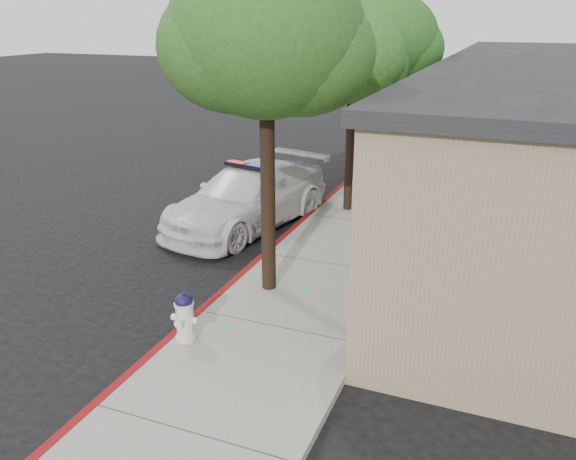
# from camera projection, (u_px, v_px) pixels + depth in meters

# --- Properties ---
(ground) EXTENTS (120.00, 120.00, 0.00)m
(ground) POSITION_uv_depth(u_px,v_px,m) (197.00, 317.00, 10.99)
(ground) COLOR black
(ground) RESTS_ON ground
(sidewalk) EXTENTS (3.20, 60.00, 0.15)m
(sidewalk) POSITION_uv_depth(u_px,v_px,m) (327.00, 266.00, 13.01)
(sidewalk) COLOR gray
(sidewalk) RESTS_ON ground
(red_curb) EXTENTS (0.14, 60.00, 0.16)m
(red_curb) POSITION_uv_depth(u_px,v_px,m) (265.00, 256.00, 13.54)
(red_curb) COLOR maroon
(red_curb) RESTS_ON ground
(police_car) EXTENTS (3.35, 5.85, 1.72)m
(police_car) POSITION_uv_depth(u_px,v_px,m) (248.00, 197.00, 15.47)
(police_car) COLOR silver
(police_car) RESTS_ON ground
(fire_hydrant) EXTENTS (0.50, 0.43, 0.87)m
(fire_hydrant) POSITION_uv_depth(u_px,v_px,m) (185.00, 316.00, 9.82)
(fire_hydrant) COLOR silver
(fire_hydrant) RESTS_ON sidewalk
(street_tree_near) EXTENTS (3.74, 3.49, 6.40)m
(street_tree_near) POSITION_uv_depth(u_px,v_px,m) (266.00, 42.00, 10.17)
(street_tree_near) COLOR black
(street_tree_near) RESTS_ON sidewalk
(street_tree_mid) EXTENTS (2.81, 2.90, 5.36)m
(street_tree_mid) POSITION_uv_depth(u_px,v_px,m) (353.00, 62.00, 15.22)
(street_tree_mid) COLOR black
(street_tree_mid) RESTS_ON sidewalk
(street_tree_far) EXTENTS (3.29, 3.11, 5.89)m
(street_tree_far) POSITION_uv_depth(u_px,v_px,m) (387.00, 42.00, 17.39)
(street_tree_far) COLOR black
(street_tree_far) RESTS_ON sidewalk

